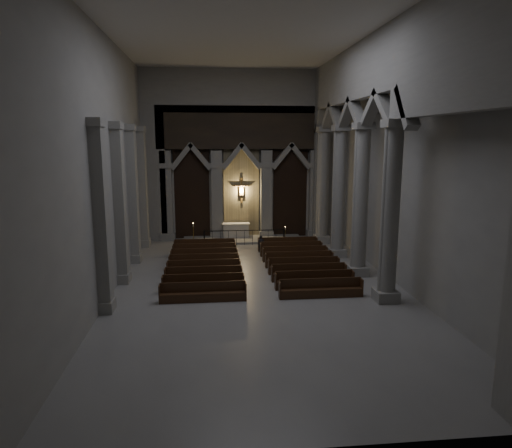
# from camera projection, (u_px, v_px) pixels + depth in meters

# --- Properties ---
(room) EXTENTS (24.00, 24.10, 12.00)m
(room) POSITION_uv_depth(u_px,v_px,m) (259.00, 130.00, 21.10)
(room) COLOR gray
(room) RESTS_ON ground
(sanctuary_wall) EXTENTS (14.00, 0.77, 12.00)m
(sanctuary_wall) POSITION_uv_depth(u_px,v_px,m) (241.00, 147.00, 32.56)
(sanctuary_wall) COLOR gray
(sanctuary_wall) RESTS_ON ground
(right_arcade) EXTENTS (1.00, 24.00, 12.00)m
(right_arcade) POSITION_uv_depth(u_px,v_px,m) (365.00, 126.00, 22.91)
(right_arcade) COLOR gray
(right_arcade) RESTS_ON ground
(left_pilasters) EXTENTS (0.60, 13.00, 8.03)m
(left_pilasters) POSITION_uv_depth(u_px,v_px,m) (127.00, 201.00, 24.53)
(left_pilasters) COLOR gray
(left_pilasters) RESTS_ON ground
(sanctuary_step) EXTENTS (8.50, 2.60, 0.15)m
(sanctuary_step) POSITION_uv_depth(u_px,v_px,m) (243.00, 239.00, 32.85)
(sanctuary_step) COLOR gray
(sanctuary_step) RESTS_ON ground
(altar) EXTENTS (1.99, 0.80, 1.01)m
(altar) POSITION_uv_depth(u_px,v_px,m) (236.00, 230.00, 33.29)
(altar) COLOR beige
(altar) RESTS_ON sanctuary_step
(altar_rail) EXTENTS (5.57, 0.09, 1.10)m
(altar_rail) POSITION_uv_depth(u_px,v_px,m) (244.00, 235.00, 31.25)
(altar_rail) COLOR black
(altar_rail) RESTS_ON ground
(candle_stand_left) EXTENTS (0.25, 0.25, 1.51)m
(candle_stand_left) POSITION_uv_depth(u_px,v_px,m) (194.00, 238.00, 31.60)
(candle_stand_left) COLOR olive
(candle_stand_left) RESTS_ON ground
(candle_stand_right) EXTENTS (0.21, 0.21, 1.27)m
(candle_stand_right) POSITION_uv_depth(u_px,v_px,m) (285.00, 239.00, 31.58)
(candle_stand_right) COLOR olive
(candle_stand_right) RESTS_ON ground
(pews) EXTENTS (9.30, 9.46, 0.87)m
(pews) POSITION_uv_depth(u_px,v_px,m) (253.00, 266.00, 25.18)
(pews) COLOR black
(pews) RESTS_ON ground
(worshipper) EXTENTS (0.45, 0.33, 1.12)m
(worshipper) POSITION_uv_depth(u_px,v_px,m) (261.00, 244.00, 29.29)
(worshipper) COLOR black
(worshipper) RESTS_ON ground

